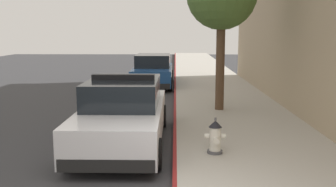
# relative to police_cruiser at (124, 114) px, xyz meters

# --- Properties ---
(ground_plane) EXTENTS (29.84, 60.00, 0.20)m
(ground_plane) POSITION_rel_police_cruiser_xyz_m (-2.91, 6.38, -0.84)
(ground_plane) COLOR #353538
(sidewalk_pavement) EXTENTS (3.63, 60.00, 0.16)m
(sidewalk_pavement) POSITION_rel_police_cruiser_xyz_m (3.09, 6.38, -0.66)
(sidewalk_pavement) COLOR #ADA89E
(sidewalk_pavement) RESTS_ON ground
(curb_painted_edge) EXTENTS (0.08, 60.00, 0.16)m
(curb_painted_edge) POSITION_rel_police_cruiser_xyz_m (1.23, 6.38, -0.66)
(curb_painted_edge) COLOR maroon
(curb_painted_edge) RESTS_ON ground
(police_cruiser) EXTENTS (1.94, 4.84, 1.68)m
(police_cruiser) POSITION_rel_police_cruiser_xyz_m (0.00, 0.00, 0.00)
(police_cruiser) COLOR white
(police_cruiser) RESTS_ON ground
(parked_car_silver_ahead) EXTENTS (1.94, 4.84, 1.56)m
(parked_car_silver_ahead) POSITION_rel_police_cruiser_xyz_m (0.13, 9.98, -0.00)
(parked_car_silver_ahead) COLOR navy
(parked_car_silver_ahead) RESTS_ON ground
(fire_hydrant) EXTENTS (0.44, 0.40, 0.76)m
(fire_hydrant) POSITION_rel_police_cruiser_xyz_m (2.07, -1.18, -0.23)
(fire_hydrant) COLOR #4C4C51
(fire_hydrant) RESTS_ON sidewalk_pavement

